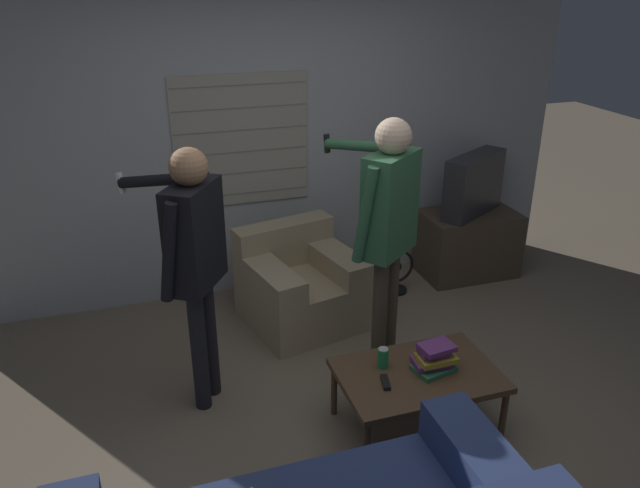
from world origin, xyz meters
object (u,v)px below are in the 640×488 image
Objects in this scene: coffee_table at (418,378)px; floor_fan at (396,272)px; person_right_standing at (388,217)px; soda_can at (383,358)px; person_left_standing at (194,249)px; book_stack at (434,358)px; armchair_beige at (300,285)px; tv at (473,184)px; spare_remote at (386,382)px.

floor_fan is (0.61, 1.63, -0.18)m from coffee_table.
soda_can is (-0.23, -0.53, -0.67)m from person_right_standing.
book_stack is at bearing -85.04° from person_left_standing.
armchair_beige is 1.48m from coffee_table.
soda_can is (-1.55, -1.65, -0.39)m from tv.
person_right_standing reaches higher than armchair_beige.
person_right_standing is at bearing 93.55° from book_stack.
tv reaches higher than coffee_table.
armchair_beige is 3.68× the size of book_stack.
floor_fan is at bearing 22.47° from person_right_standing.
spare_remote is at bearing -94.33° from person_left_standing.
spare_remote is at bearing -107.78° from soda_can.
soda_can is (0.12, -1.33, 0.16)m from armchair_beige.
person_right_standing is at bearing -119.61° from floor_fan.
coffee_table is at bearing 179.18° from book_stack.
tv reaches higher than armchair_beige.
person_right_standing is (1.22, -0.02, 0.06)m from person_left_standing.
person_right_standing is (0.36, -0.80, 0.83)m from armchair_beige.
tv is (1.67, 0.32, 0.55)m from armchair_beige.
tv is 1.75m from person_right_standing.
person_right_standing is 0.92m from book_stack.
soda_can reaches higher than floor_fan.
coffee_table reaches higher than floor_fan.
coffee_table is 6.87× the size of spare_remote.
person_left_standing is 4.29× the size of floor_fan.
soda_can is 1.73m from floor_fan.
tv is at bearing -33.42° from person_left_standing.
armchair_beige is 1.39m from person_left_standing.
soda_can is (0.98, -0.55, -0.61)m from person_left_standing.
coffee_table is 0.24m from soda_can.
tv reaches higher than soda_can.
person_left_standing reaches higher than armchair_beige.
soda_can is at bearing 156.41° from book_stack.
armchair_beige is at bearing -14.69° from person_left_standing.
tv is 2.68× the size of book_stack.
person_right_standing reaches higher than coffee_table.
armchair_beige is at bearing -168.70° from floor_fan.
person_left_standing is at bearing -6.80° from tv.
person_right_standing reaches higher than floor_fan.
soda_can is at bearing -151.51° from person_right_standing.
person_left_standing reaches higher than soda_can.
coffee_table is 0.15m from book_stack.
coffee_table is 1.32× the size of tv.
soda_can is (-0.27, 0.12, -0.01)m from book_stack.
person_left_standing is (-0.86, -0.78, 0.77)m from armchair_beige.
floor_fan is at bearing 62.42° from soda_can.
floor_fan is at bearing -20.02° from tv.
floor_fan is at bearing 69.39° from coffee_table.
floor_fan is (1.78, 0.96, -0.88)m from person_left_standing.
person_left_standing is (-2.53, -1.10, 0.22)m from tv.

